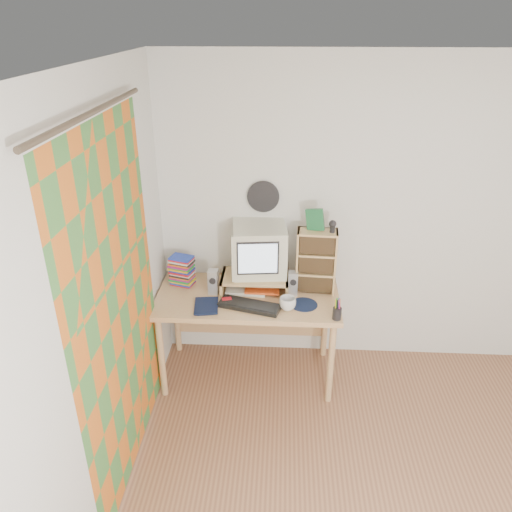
# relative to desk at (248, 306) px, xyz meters

# --- Properties ---
(ceiling) EXTENTS (3.50, 3.50, 0.00)m
(ceiling) POSITION_rel_desk_xyz_m (1.03, -1.44, 1.88)
(ceiling) COLOR white
(ceiling) RESTS_ON back_wall
(back_wall) EXTENTS (3.50, 0.00, 3.50)m
(back_wall) POSITION_rel_desk_xyz_m (1.03, 0.31, 0.63)
(back_wall) COLOR silver
(back_wall) RESTS_ON floor
(left_wall) EXTENTS (0.00, 3.50, 3.50)m
(left_wall) POSITION_rel_desk_xyz_m (-0.72, -1.44, 0.63)
(left_wall) COLOR silver
(left_wall) RESTS_ON floor
(curtain) EXTENTS (0.00, 2.20, 2.20)m
(curtain) POSITION_rel_desk_xyz_m (-0.68, -0.96, 0.53)
(curtain) COLOR #CC621C
(curtain) RESTS_ON left_wall
(wall_disc) EXTENTS (0.25, 0.02, 0.25)m
(wall_disc) POSITION_rel_desk_xyz_m (0.10, 0.29, 0.81)
(wall_disc) COLOR black
(wall_disc) RESTS_ON back_wall
(desk) EXTENTS (1.40, 0.70, 0.75)m
(desk) POSITION_rel_desk_xyz_m (0.00, 0.00, 0.00)
(desk) COLOR tan
(desk) RESTS_ON floor
(monitor_riser) EXTENTS (0.52, 0.30, 0.12)m
(monitor_riser) POSITION_rel_desk_xyz_m (0.05, 0.04, 0.23)
(monitor_riser) COLOR #D7BF71
(monitor_riser) RESTS_ON desk
(crt_monitor) EXTENTS (0.44, 0.44, 0.38)m
(crt_monitor) POSITION_rel_desk_xyz_m (0.08, 0.09, 0.45)
(crt_monitor) COLOR beige
(crt_monitor) RESTS_ON monitor_riser
(speaker_left) EXTENTS (0.08, 0.08, 0.20)m
(speaker_left) POSITION_rel_desk_xyz_m (-0.27, -0.04, 0.23)
(speaker_left) COLOR #B1B0B5
(speaker_left) RESTS_ON desk
(speaker_right) EXTENTS (0.08, 0.08, 0.19)m
(speaker_right) POSITION_rel_desk_xyz_m (0.35, -0.02, 0.23)
(speaker_right) COLOR #B1B0B5
(speaker_right) RESTS_ON desk
(keyboard) EXTENTS (0.48, 0.27, 0.03)m
(keyboard) POSITION_rel_desk_xyz_m (0.03, -0.24, 0.15)
(keyboard) COLOR black
(keyboard) RESTS_ON desk
(dvd_stack) EXTENTS (0.20, 0.17, 0.24)m
(dvd_stack) POSITION_rel_desk_xyz_m (-0.53, 0.09, 0.26)
(dvd_stack) COLOR brown
(dvd_stack) RESTS_ON desk
(cd_rack) EXTENTS (0.31, 0.18, 0.50)m
(cd_rack) POSITION_rel_desk_xyz_m (0.52, 0.05, 0.39)
(cd_rack) COLOR #D7BF71
(cd_rack) RESTS_ON desk
(mug) EXTENTS (0.15, 0.15, 0.10)m
(mug) POSITION_rel_desk_xyz_m (0.31, -0.25, 0.18)
(mug) COLOR silver
(mug) RESTS_ON desk
(diary) EXTENTS (0.23, 0.18, 0.04)m
(diary) POSITION_rel_desk_xyz_m (-0.38, -0.26, 0.16)
(diary) COLOR #0E1734
(diary) RESTS_ON desk
(mousepad) EXTENTS (0.26, 0.26, 0.00)m
(mousepad) POSITION_rel_desk_xyz_m (0.43, -0.18, 0.14)
(mousepad) COLOR black
(mousepad) RESTS_ON desk
(pen_cup) EXTENTS (0.07, 0.07, 0.13)m
(pen_cup) POSITION_rel_desk_xyz_m (0.66, -0.36, 0.20)
(pen_cup) COLOR black
(pen_cup) RESTS_ON desk
(papers) EXTENTS (0.31, 0.23, 0.04)m
(papers) POSITION_rel_desk_xyz_m (0.03, 0.02, 0.15)
(papers) COLOR silver
(papers) RESTS_ON desk
(red_box) EXTENTS (0.08, 0.06, 0.04)m
(red_box) POSITION_rel_desk_xyz_m (-0.15, -0.18, 0.15)
(red_box) COLOR red
(red_box) RESTS_ON desk
(game_box) EXTENTS (0.13, 0.06, 0.17)m
(game_box) POSITION_rel_desk_xyz_m (0.49, 0.07, 0.72)
(game_box) COLOR #1B6135
(game_box) RESTS_ON cd_rack
(webcam) EXTENTS (0.06, 0.06, 0.09)m
(webcam) POSITION_rel_desk_xyz_m (0.62, 0.04, 0.68)
(webcam) COLOR black
(webcam) RESTS_ON cd_rack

